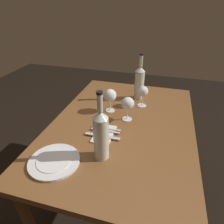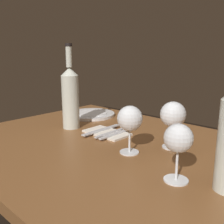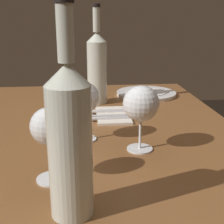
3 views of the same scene
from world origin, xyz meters
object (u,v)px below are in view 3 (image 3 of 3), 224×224
Objects in this scene: wine_glass_centre at (49,128)px; fork_outer at (114,118)px; folded_napkin at (113,115)px; wine_glass_right at (141,105)px; wine_bottle at (70,138)px; wine_glass_left at (83,99)px; dinner_plate at (146,93)px; wine_bottle_second at (97,66)px; table_knife at (112,111)px; fork_inner at (114,116)px.

wine_glass_centre reaches higher than fork_outer.
fork_outer is (-0.05, 0.00, 0.01)m from folded_napkin.
wine_glass_right is 0.30m from wine_bottle.
wine_glass_left reaches higher than fork_outer.
wine_glass_centre reaches higher than dinner_plate.
wine_bottle_second reaches higher than wine_bottle.
wine_glass_right is at bearing -172.15° from table_knife.
dinner_plate is at bearing -25.76° from wine_glass_centre.
dinner_plate reaches higher than folded_napkin.
fork_outer is at bearing 152.85° from dinner_plate.
wine_bottle_second reaches higher than fork_outer.
wine_bottle_second reaches higher than wine_glass_centre.
wine_glass_right is 0.25m from wine_glass_centre.
wine_bottle is (-0.33, 0.02, 0.02)m from wine_glass_left.
dinner_plate is at bearing -64.23° from wine_bottle_second.
wine_glass_left is 1.04× the size of wine_glass_centre.
fork_inner is (-0.20, -0.04, -0.13)m from wine_bottle_second.
wine_glass_left is 0.16m from wine_glass_right.
wine_glass_centre is at bearing 21.16° from wine_bottle.
wine_bottle reaches higher than fork_inner.
wine_bottle_second is at bearing -11.64° from wine_glass_centre.
wine_glass_centre reaches higher than table_knife.
fork_outer is at bearing 180.00° from fork_inner.
wine_glass_centre is 0.44× the size of wine_bottle.
wine_bottle is 1.41× the size of dinner_plate.
fork_outer is at bearing 10.51° from wine_glass_right.
wine_glass_centre is 0.87× the size of fork_inner.
fork_outer is 0.08m from table_knife.
wine_glass_right reaches higher than fork_inner.
wine_glass_left reaches higher than table_knife.
wine_glass_centre is at bearing 122.94° from wine_glass_right.
table_knife is at bearing -22.95° from wine_glass_left.
wine_bottle_second is at bearing 13.71° from folded_napkin.
wine_glass_right reaches higher than wine_glass_centre.
folded_napkin is (0.42, -0.17, -0.11)m from wine_glass_centre.
table_knife is (-0.15, -0.04, -0.13)m from wine_bottle_second.
wine_bottle is 1.99× the size of fork_outer.
wine_bottle_second reaches higher than folded_napkin.
wine_glass_left is at bearing 150.94° from fork_inner.
table_knife is (0.08, 0.00, 0.00)m from fork_outer.
wine_glass_left reaches higher than folded_napkin.
wine_glass_centre is 0.13m from wine_bottle.
wine_bottle is 0.59m from table_knife.
wine_glass_centre is 0.43× the size of wine_bottle_second.
wine_bottle is (-0.12, -0.05, 0.02)m from wine_glass_centre.
wine_glass_centre is 0.62× the size of dinner_plate.
dinner_plate is at bearing -27.15° from fork_outer.
wine_glass_right is 0.33m from table_knife.
table_knife is at bearing -163.68° from wine_bottle_second.
table_knife is at bearing 7.85° from wine_glass_right.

